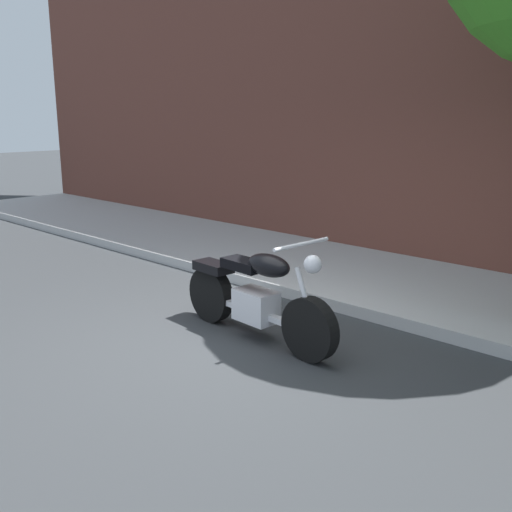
{
  "coord_description": "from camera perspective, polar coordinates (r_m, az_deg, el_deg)",
  "views": [
    {
      "loc": [
        3.98,
        -3.86,
        2.25
      ],
      "look_at": [
        0.1,
        0.24,
        0.87
      ],
      "focal_mm": 41.36,
      "sensor_mm": 36.0,
      "label": 1
    }
  ],
  "objects": [
    {
      "name": "ground_plane",
      "position": [
        5.99,
        -2.3,
        -8.37
      ],
      "size": [
        60.0,
        60.0,
        0.0
      ],
      "primitive_type": "plane",
      "color": "#303335"
    },
    {
      "name": "sidewalk",
      "position": [
        8.02,
        11.9,
        -2.36
      ],
      "size": [
        21.26,
        2.56,
        0.14
      ],
      "primitive_type": "cube",
      "color": "#B0B0B0",
      "rests_on": "ground"
    },
    {
      "name": "motorcycle",
      "position": [
        5.93,
        0.03,
        -4.0
      ],
      "size": [
        2.07,
        0.7,
        1.11
      ],
      "color": "black",
      "rests_on": "ground"
    }
  ]
}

